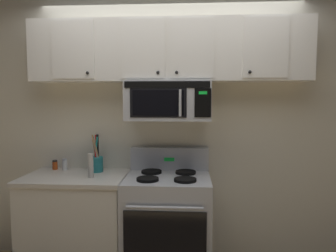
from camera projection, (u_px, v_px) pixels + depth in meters
back_wall at (170, 123)px, 3.16m from camera, size 5.20×0.10×2.70m
stove_range at (168, 224)px, 2.87m from camera, size 0.76×0.69×1.12m
over_range_microwave at (168, 101)px, 2.90m from camera, size 0.76×0.43×0.35m
upper_cabinets at (169, 51)px, 2.89m from camera, size 2.50×0.36×0.55m
counter_segment at (77, 223)px, 2.94m from camera, size 0.93×0.65×0.90m
utensil_crock_teal at (96, 162)px, 3.04m from camera, size 0.14×0.14×0.36m
salt_shaker at (65, 164)px, 3.11m from camera, size 0.05×0.05×0.11m
pepper_mill at (91, 166)px, 2.80m from camera, size 0.05×0.05×0.22m
spice_jar at (55, 165)px, 3.13m from camera, size 0.05×0.05×0.09m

